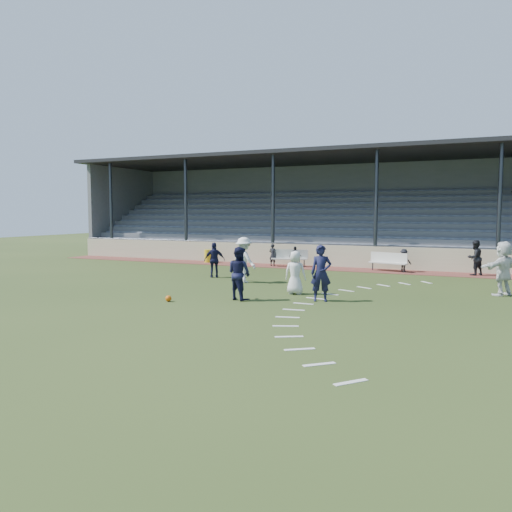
# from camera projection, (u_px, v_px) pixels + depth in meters

# --- Properties ---
(ground) EXTENTS (90.00, 90.00, 0.00)m
(ground) POSITION_uv_depth(u_px,v_px,m) (227.00, 298.00, 17.79)
(ground) COLOR #2B3A17
(ground) RESTS_ON ground
(cinder_track) EXTENTS (34.00, 2.00, 0.02)m
(cinder_track) POSITION_uv_depth(u_px,v_px,m) (315.00, 268.00, 27.34)
(cinder_track) COLOR brown
(cinder_track) RESTS_ON ground
(retaining_wall) EXTENTS (34.00, 0.18, 1.20)m
(retaining_wall) POSITION_uv_depth(u_px,v_px,m) (321.00, 256.00, 28.24)
(retaining_wall) COLOR beige
(retaining_wall) RESTS_ON ground
(bench_left) EXTENTS (2.03, 0.99, 0.95)m
(bench_left) POSITION_uv_depth(u_px,v_px,m) (290.00, 256.00, 27.99)
(bench_left) COLOR beige
(bench_left) RESTS_ON cinder_track
(bench_right) EXTENTS (2.04, 0.96, 0.95)m
(bench_right) POSITION_uv_depth(u_px,v_px,m) (388.00, 260.00, 25.72)
(bench_right) COLOR beige
(bench_right) RESTS_ON cinder_track
(trash_bin) EXTENTS (0.48, 0.48, 0.77)m
(trash_bin) POSITION_uv_depth(u_px,v_px,m) (208.00, 256.00, 30.27)
(trash_bin) COLOR gold
(trash_bin) RESTS_ON cinder_track
(football) EXTENTS (0.21, 0.21, 0.21)m
(football) POSITION_uv_depth(u_px,v_px,m) (168.00, 298.00, 17.03)
(football) COLOR #CA570B
(football) RESTS_ON ground
(player_white_lead) EXTENTS (0.84, 0.60, 1.62)m
(player_white_lead) POSITION_uv_depth(u_px,v_px,m) (295.00, 272.00, 18.53)
(player_white_lead) COLOR silver
(player_white_lead) RESTS_ON ground
(player_navy_lead) EXTENTS (0.82, 0.66, 1.94)m
(player_navy_lead) POSITION_uv_depth(u_px,v_px,m) (321.00, 273.00, 17.04)
(player_navy_lead) COLOR black
(player_navy_lead) RESTS_ON ground
(player_navy_mid) EXTENTS (1.09, 0.97, 1.85)m
(player_navy_mid) POSITION_uv_depth(u_px,v_px,m) (239.00, 273.00, 17.32)
(player_navy_mid) COLOR black
(player_navy_mid) RESTS_ON ground
(player_white_wing) EXTENTS (1.45, 1.14, 1.96)m
(player_white_wing) POSITION_uv_depth(u_px,v_px,m) (244.00, 260.00, 21.64)
(player_white_wing) COLOR silver
(player_white_wing) RESTS_ON ground
(player_navy_wing) EXTENTS (1.03, 0.83, 1.64)m
(player_navy_wing) POSITION_uv_depth(u_px,v_px,m) (215.00, 260.00, 23.30)
(player_navy_wing) COLOR black
(player_navy_wing) RESTS_ON ground
(player_white_back) EXTENTS (1.59, 1.83, 2.00)m
(player_white_back) POSITION_uv_depth(u_px,v_px,m) (503.00, 268.00, 18.25)
(player_white_back) COLOR silver
(player_white_back) RESTS_ON ground
(official) EXTENTS (1.03, 1.03, 1.68)m
(official) POSITION_uv_depth(u_px,v_px,m) (475.00, 258.00, 24.00)
(official) COLOR black
(official) RESTS_ON cinder_track
(sub_left_near) EXTENTS (0.50, 0.38, 1.25)m
(sub_left_near) POSITION_uv_depth(u_px,v_px,m) (273.00, 255.00, 28.21)
(sub_left_near) COLOR black
(sub_left_near) RESTS_ON cinder_track
(sub_left_far) EXTENTS (0.72, 0.51, 1.14)m
(sub_left_far) POSITION_uv_depth(u_px,v_px,m) (295.00, 257.00, 27.69)
(sub_left_far) COLOR black
(sub_left_far) RESTS_ON cinder_track
(sub_right) EXTENTS (0.82, 0.57, 1.17)m
(sub_right) POSITION_uv_depth(u_px,v_px,m) (404.00, 260.00, 25.49)
(sub_right) COLOR black
(sub_right) RESTS_ON cinder_track
(grandstand) EXTENTS (34.60, 9.00, 6.61)m
(grandstand) POSITION_uv_depth(u_px,v_px,m) (342.00, 225.00, 32.38)
(grandstand) COLOR slate
(grandstand) RESTS_ON ground
(penalty_arc) EXTENTS (3.89, 14.63, 0.01)m
(penalty_arc) POSITION_uv_depth(u_px,v_px,m) (341.00, 306.00, 16.11)
(penalty_arc) COLOR silver
(penalty_arc) RESTS_ON ground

